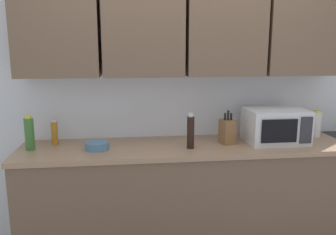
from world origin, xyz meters
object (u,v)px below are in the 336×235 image
(microwave, at_px, (275,126))
(bottle_amber_vinegar, at_px, (54,133))
(bottle_soy_dark, at_px, (191,132))
(bowl_ceramic_small, at_px, (97,146))
(bottle_green_oil, at_px, (29,134))
(bottle_white_jar, at_px, (316,124))
(knife_block, at_px, (227,131))

(microwave, height_order, bottle_amber_vinegar, microwave)
(microwave, relative_size, bottle_soy_dark, 1.70)
(bottle_soy_dark, height_order, bowl_ceramic_small, bottle_soy_dark)
(bottle_green_oil, bearing_deg, microwave, -0.31)
(bottle_soy_dark, bearing_deg, bottle_amber_vinegar, 167.16)
(bottle_soy_dark, relative_size, bottle_amber_vinegar, 1.39)
(bottle_soy_dark, bearing_deg, bottle_white_jar, 10.76)
(microwave, height_order, bottle_soy_dark, bottle_soy_dark)
(microwave, relative_size, bowl_ceramic_small, 2.64)
(bottle_soy_dark, bearing_deg, microwave, 7.43)
(knife_block, xyz_separation_m, bowl_ceramic_small, (-1.05, -0.04, -0.07))
(knife_block, bearing_deg, bottle_white_jar, 8.23)
(microwave, bearing_deg, bottle_white_jar, 16.23)
(bottle_soy_dark, distance_m, bottle_green_oil, 1.24)
(knife_block, xyz_separation_m, bottle_white_jar, (0.84, 0.12, 0.01))
(bottle_white_jar, xyz_separation_m, bowl_ceramic_small, (-1.89, -0.16, -0.08))
(bowl_ceramic_small, bearing_deg, bottle_white_jar, 4.99)
(bottle_white_jar, bearing_deg, bottle_soy_dark, -169.24)
(bottle_white_jar, bearing_deg, bottle_amber_vinegar, 179.38)
(knife_block, xyz_separation_m, bottle_amber_vinegar, (-1.40, 0.15, -0.01))
(bottle_soy_dark, relative_size, bottle_green_oil, 1.03)
(bottle_soy_dark, relative_size, bowl_ceramic_small, 1.55)
(microwave, relative_size, knife_block, 1.72)
(bottle_white_jar, relative_size, bowl_ceramic_small, 1.30)
(microwave, bearing_deg, bowl_ceramic_small, -178.46)
(microwave, distance_m, knife_block, 0.41)
(knife_block, bearing_deg, microwave, -0.59)
(bottle_amber_vinegar, xyz_separation_m, bowl_ceramic_small, (0.35, -0.19, -0.07))
(knife_block, relative_size, bottle_amber_vinegar, 1.38)
(bottle_green_oil, xyz_separation_m, bowl_ceramic_small, (0.51, -0.05, -0.10))
(microwave, distance_m, bottle_white_jar, 0.45)
(bottle_soy_dark, height_order, bottle_white_jar, bottle_soy_dark)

